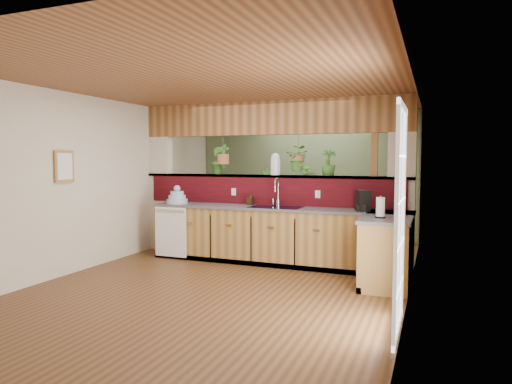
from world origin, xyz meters
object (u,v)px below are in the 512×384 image
at_px(faucet, 277,191).
at_px(glass_jar, 275,164).
at_px(dish_stack, 177,198).
at_px(soap_dispenser, 250,199).
at_px(paper_towel, 380,208).
at_px(coffee_maker, 363,201).
at_px(shelving_console, 286,214).

relative_size(faucet, glass_jar, 1.27).
distance_m(faucet, dish_stack, 1.73).
bearing_deg(soap_dispenser, dish_stack, -168.25).
xyz_separation_m(paper_towel, glass_jar, (-1.81, 1.12, 0.54)).
distance_m(coffee_maker, glass_jar, 1.64).
distance_m(coffee_maker, paper_towel, 0.76).
bearing_deg(soap_dispenser, glass_jar, 28.68).
bearing_deg(dish_stack, coffee_maker, 0.45).
bearing_deg(shelving_console, dish_stack, -104.56).
relative_size(soap_dispenser, glass_jar, 0.55).
xyz_separation_m(dish_stack, shelving_console, (1.17, 2.36, -0.50)).
bearing_deg(coffee_maker, soap_dispenser, 148.07).
xyz_separation_m(faucet, paper_towel, (1.71, -0.90, -0.12)).
height_order(glass_jar, shelving_console, glass_jar).
distance_m(soap_dispenser, glass_jar, 0.71).
bearing_deg(soap_dispenser, faucet, -2.32).
height_order(paper_towel, shelving_console, paper_towel).
xyz_separation_m(dish_stack, glass_jar, (1.60, 0.46, 0.57)).
height_order(faucet, paper_towel, faucet).
xyz_separation_m(soap_dispenser, paper_towel, (2.18, -0.92, 0.03)).
xyz_separation_m(coffee_maker, paper_towel, (0.32, -0.69, -0.01)).
bearing_deg(paper_towel, shelving_console, 126.58).
bearing_deg(glass_jar, soap_dispenser, -151.32).
bearing_deg(coffee_maker, glass_jar, 139.05).
height_order(faucet, soap_dispenser, faucet).
xyz_separation_m(dish_stack, soap_dispenser, (1.23, 0.26, 0.00)).
bearing_deg(glass_jar, paper_towel, -31.67).
distance_m(dish_stack, soap_dispenser, 1.26).
xyz_separation_m(dish_stack, paper_towel, (3.41, -0.66, 0.03)).
relative_size(paper_towel, shelving_console, 0.19).
bearing_deg(faucet, paper_towel, -27.79).
relative_size(faucet, soap_dispenser, 2.31).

